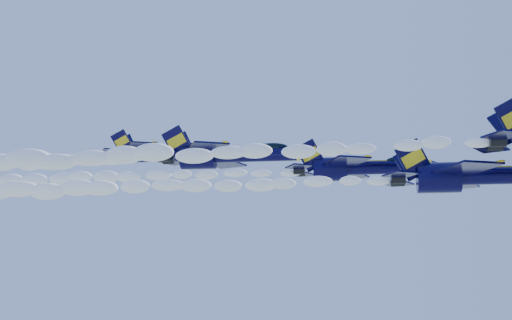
# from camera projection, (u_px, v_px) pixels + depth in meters

# --- Properties ---
(smoke_trail_jet_lead) EXTENTS (43.61, 1.86, 1.67)m
(smoke_trail_jet_lead) POSITION_uv_depth(u_px,v_px,m) (199.00, 154.00, 55.24)
(smoke_trail_jet_lead) COLOR white
(jet_second) EXTENTS (16.83, 13.81, 6.26)m
(jet_second) POSITION_uv_depth(u_px,v_px,m) (480.00, 175.00, 59.51)
(jet_second) COLOR black
(smoke_trail_jet_second) EXTENTS (43.61, 1.88, 1.69)m
(smoke_trail_jet_second) POSITION_uv_depth(u_px,v_px,m) (143.00, 188.00, 63.28)
(smoke_trail_jet_second) COLOR white
(jet_third) EXTENTS (15.82, 12.98, 5.88)m
(jet_third) POSITION_uv_depth(u_px,v_px,m) (362.00, 167.00, 71.96)
(jet_third) COLOR black
(smoke_trail_jet_third) EXTENTS (43.61, 1.76, 1.59)m
(smoke_trail_jet_third) POSITION_uv_depth(u_px,v_px,m) (90.00, 178.00, 75.66)
(smoke_trail_jet_third) COLOR white
(jet_fourth) EXTENTS (19.48, 15.98, 7.24)m
(jet_fourth) POSITION_uv_depth(u_px,v_px,m) (230.00, 155.00, 85.56)
(jet_fourth) COLOR black
(jet_fifth) EXTENTS (16.14, 13.24, 6.00)m
(jet_fifth) POSITION_uv_depth(u_px,v_px,m) (162.00, 152.00, 94.19)
(jet_fifth) COLOR black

